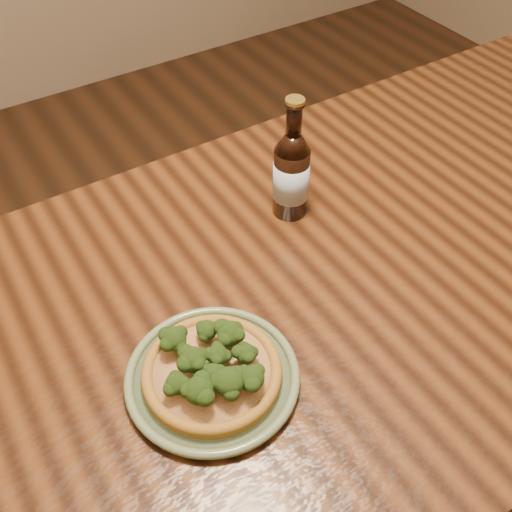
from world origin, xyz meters
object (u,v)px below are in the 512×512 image
plate (212,377)px  pizza (212,370)px  beer_bottle (291,173)px  table (393,270)px

plate → pizza: (-0.00, -0.00, 0.02)m
plate → pizza: pizza is taller
pizza → beer_bottle: 0.41m
plate → pizza: size_ratio=1.26×
plate → beer_bottle: beer_bottle is taller
table → pizza: size_ratio=7.80×
pizza → plate: bearing=83.2°
table → pizza: bearing=-169.0°
table → pizza: (-0.45, -0.09, 0.12)m
table → plate: size_ratio=6.20×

